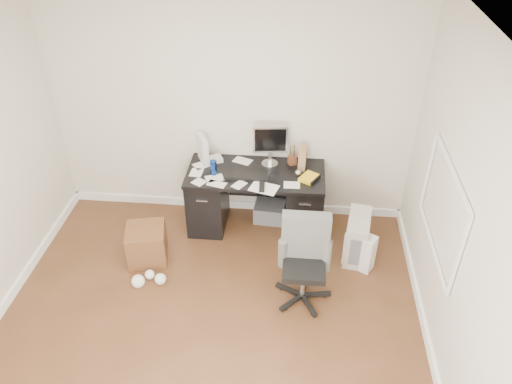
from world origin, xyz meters
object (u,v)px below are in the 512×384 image
desk (256,198)px  wicker_basket (147,244)px  keyboard (247,176)px  office_chair (304,263)px  pc_tower (357,237)px  lcd_monitor (270,146)px

desk → wicker_basket: (-1.10, -0.66, -0.20)m
desk → keyboard: bearing=-131.7°
desk → keyboard: keyboard is taller
desk → office_chair: bearing=-62.7°
desk → pc_tower: desk is taller
wicker_basket → lcd_monitor: bearing=34.0°
office_chair → wicker_basket: size_ratio=2.32×
keyboard → wicker_basket: size_ratio=1.21×
pc_tower → wicker_basket: size_ratio=1.26×
lcd_monitor → pc_tower: 1.35m
lcd_monitor → pc_tower: (0.98, -0.57, -0.74)m
office_chair → wicker_basket: (-1.66, 0.42, -0.26)m
desk → keyboard: size_ratio=3.12×
keyboard → pc_tower: 1.35m
desk → lcd_monitor: bearing=50.9°
lcd_monitor → wicker_basket: size_ratio=1.21×
office_chair → wicker_basket: 1.73m
office_chair → pc_tower: bearing=50.6°
keyboard → pc_tower: size_ratio=0.96×
office_chair → lcd_monitor: bearing=108.2°
keyboard → pc_tower: keyboard is taller
keyboard → office_chair: bearing=-56.2°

